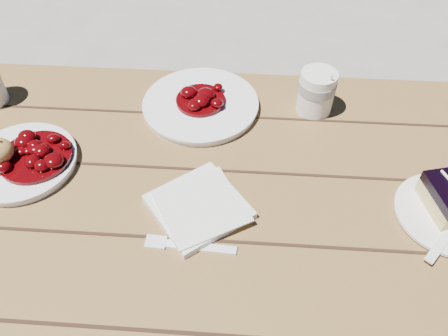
# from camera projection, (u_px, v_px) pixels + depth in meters

# --- Properties ---
(picnic_table) EXTENTS (2.00, 1.55, 0.75)m
(picnic_table) POSITION_uv_depth(u_px,v_px,m) (205.00, 249.00, 0.92)
(picnic_table) COLOR brown
(picnic_table) RESTS_ON ground
(main_plate) EXTENTS (0.21, 0.21, 0.02)m
(main_plate) POSITION_uv_depth(u_px,v_px,m) (22.00, 163.00, 0.85)
(main_plate) COLOR white
(main_plate) RESTS_ON picnic_table
(goulash_stew) EXTENTS (0.14, 0.14, 0.04)m
(goulash_stew) POSITION_uv_depth(u_px,v_px,m) (33.00, 151.00, 0.83)
(goulash_stew) COLOR #4D0205
(goulash_stew) RESTS_ON main_plate
(dessert_plate) EXTENTS (0.18, 0.18, 0.01)m
(dessert_plate) POSITION_uv_depth(u_px,v_px,m) (447.00, 214.00, 0.77)
(dessert_plate) COLOR white
(dessert_plate) RESTS_ON picnic_table
(fork_dessert) EXTENTS (0.12, 0.14, 0.00)m
(fork_dessert) POSITION_uv_depth(u_px,v_px,m) (445.00, 237.00, 0.73)
(fork_dessert) COLOR white
(fork_dessert) RESTS_ON dessert_plate
(coffee_cup) EXTENTS (0.08, 0.08, 0.10)m
(coffee_cup) POSITION_uv_depth(u_px,v_px,m) (316.00, 92.00, 0.94)
(coffee_cup) COLOR white
(coffee_cup) RESTS_ON picnic_table
(napkin_stack) EXTENTS (0.21, 0.21, 0.01)m
(napkin_stack) POSITION_uv_depth(u_px,v_px,m) (199.00, 207.00, 0.78)
(napkin_stack) COLOR white
(napkin_stack) RESTS_ON picnic_table
(fork_table) EXTENTS (0.16, 0.03, 0.00)m
(fork_table) POSITION_uv_depth(u_px,v_px,m) (199.00, 247.00, 0.73)
(fork_table) COLOR white
(fork_table) RESTS_ON picnic_table
(second_plate) EXTENTS (0.25, 0.25, 0.02)m
(second_plate) POSITION_uv_depth(u_px,v_px,m) (201.00, 105.00, 0.97)
(second_plate) COLOR white
(second_plate) RESTS_ON picnic_table
(second_stew) EXTENTS (0.11, 0.11, 0.04)m
(second_stew) POSITION_uv_depth(u_px,v_px,m) (200.00, 95.00, 0.95)
(second_stew) COLOR #4D0205
(second_stew) RESTS_ON second_plate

